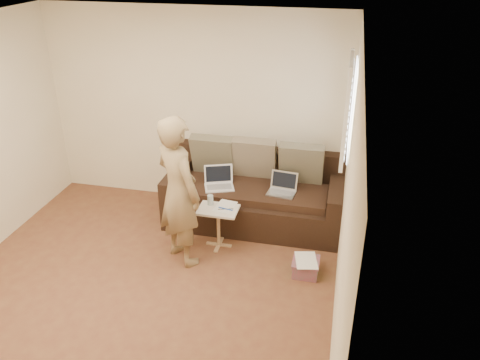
# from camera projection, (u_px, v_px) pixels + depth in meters

# --- Properties ---
(floor) EXTENTS (4.50, 4.50, 0.00)m
(floor) POSITION_uv_depth(u_px,v_px,m) (133.00, 301.00, 4.89)
(floor) COLOR brown
(floor) RESTS_ON ground
(ceiling) EXTENTS (4.50, 4.50, 0.00)m
(ceiling) POSITION_uv_depth(u_px,v_px,m) (99.00, 40.00, 3.72)
(ceiling) COLOR white
(ceiling) RESTS_ON wall_back
(wall_back) EXTENTS (4.00, 0.00, 4.00)m
(wall_back) POSITION_uv_depth(u_px,v_px,m) (195.00, 110.00, 6.26)
(wall_back) COLOR beige
(wall_back) RESTS_ON ground
(wall_right) EXTENTS (0.00, 4.50, 4.50)m
(wall_right) POSITION_uv_depth(u_px,v_px,m) (345.00, 214.00, 3.91)
(wall_right) COLOR beige
(wall_right) RESTS_ON ground
(window_blinds) EXTENTS (0.12, 0.88, 1.08)m
(window_blinds) POSITION_uv_depth(u_px,v_px,m) (349.00, 109.00, 5.04)
(window_blinds) COLOR white
(window_blinds) RESTS_ON wall_right
(sofa) EXTENTS (2.20, 0.95, 0.85)m
(sofa) POSITION_uv_depth(u_px,v_px,m) (254.00, 193.00, 6.07)
(sofa) COLOR black
(sofa) RESTS_ON ground
(pillow_left) EXTENTS (0.55, 0.29, 0.57)m
(pillow_left) POSITION_uv_depth(u_px,v_px,m) (213.00, 155.00, 6.22)
(pillow_left) COLOR brown
(pillow_left) RESTS_ON sofa
(pillow_mid) EXTENTS (0.55, 0.27, 0.57)m
(pillow_mid) POSITION_uv_depth(u_px,v_px,m) (255.00, 158.00, 6.13)
(pillow_mid) COLOR #706650
(pillow_mid) RESTS_ON sofa
(pillow_right) EXTENTS (0.55, 0.28, 0.57)m
(pillow_right) POSITION_uv_depth(u_px,v_px,m) (301.00, 164.00, 5.98)
(pillow_right) COLOR brown
(pillow_right) RESTS_ON sofa
(laptop_silver) EXTENTS (0.36, 0.28, 0.22)m
(laptop_silver) POSITION_uv_depth(u_px,v_px,m) (281.00, 194.00, 5.84)
(laptop_silver) COLOR #B7BABC
(laptop_silver) RESTS_ON sofa
(laptop_white) EXTENTS (0.42, 0.37, 0.26)m
(laptop_white) POSITION_uv_depth(u_px,v_px,m) (219.00, 188.00, 5.98)
(laptop_white) COLOR white
(laptop_white) RESTS_ON sofa
(person) EXTENTS (0.76, 0.72, 1.73)m
(person) POSITION_uv_depth(u_px,v_px,m) (179.00, 192.00, 5.16)
(person) COLOR olive
(person) RESTS_ON ground
(side_table) EXTENTS (0.46, 0.32, 0.51)m
(side_table) POSITION_uv_depth(u_px,v_px,m) (218.00, 227.00, 5.66)
(side_table) COLOR silver
(side_table) RESTS_ON ground
(drinking_glass) EXTENTS (0.07, 0.07, 0.12)m
(drinking_glass) POSITION_uv_depth(u_px,v_px,m) (210.00, 200.00, 5.61)
(drinking_glass) COLOR silver
(drinking_glass) RESTS_ON side_table
(scissors) EXTENTS (0.19, 0.11, 0.02)m
(scissors) POSITION_uv_depth(u_px,v_px,m) (226.00, 209.00, 5.53)
(scissors) COLOR silver
(scissors) RESTS_ON side_table
(paper_on_table) EXTENTS (0.25, 0.33, 0.00)m
(paper_on_table) POSITION_uv_depth(u_px,v_px,m) (225.00, 206.00, 5.59)
(paper_on_table) COLOR white
(paper_on_table) RESTS_ON side_table
(striped_box) EXTENTS (0.29, 0.29, 0.18)m
(striped_box) POSITION_uv_depth(u_px,v_px,m) (306.00, 267.00, 5.25)
(striped_box) COLOR #DD2154
(striped_box) RESTS_ON ground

